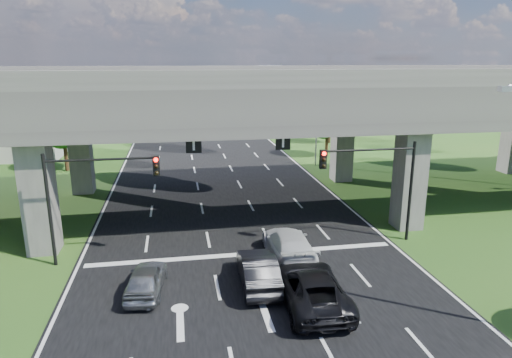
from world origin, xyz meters
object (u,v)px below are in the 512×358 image
object	(u,v)px
signal_left	(91,187)
car_trailing	(311,288)
streetlight_beyond	(278,95)
signal_right	(377,174)
car_silver	(146,279)
car_dark	(258,270)
streetlight_far	(313,108)
car_white	(289,245)

from	to	relation	value
signal_left	car_trailing	xyz separation A→B (m)	(9.97, -6.20, -3.36)
signal_left	streetlight_beyond	bearing A→B (deg)	63.57
signal_right	car_trailing	distance (m)	9.05
car_silver	car_dark	world-z (taller)	car_dark
signal_right	streetlight_beyond	bearing A→B (deg)	86.39
streetlight_beyond	car_trailing	world-z (taller)	streetlight_beyond
car_silver	signal_right	bearing A→B (deg)	-156.55
signal_right	car_trailing	world-z (taller)	signal_right
signal_left	streetlight_far	bearing A→B (deg)	48.22
signal_right	car_silver	xyz separation A→B (m)	(-12.90, -3.87, -3.48)
streetlight_far	signal_left	bearing A→B (deg)	-131.78
car_white	car_silver	bearing A→B (deg)	20.12
car_dark	car_white	world-z (taller)	car_white
signal_right	car_trailing	xyz separation A→B (m)	(-5.67, -6.20, -3.36)
streetlight_far	car_silver	distance (m)	28.80
signal_left	car_dark	size ratio (longest dim) A/B	1.27
signal_left	car_trailing	world-z (taller)	signal_left
streetlight_far	car_silver	size ratio (longest dim) A/B	2.50
car_dark	car_trailing	xyz separation A→B (m)	(2.01, -2.14, 0.02)
signal_left	car_white	bearing A→B (deg)	-8.23
signal_left	car_white	world-z (taller)	signal_left
signal_right	streetlight_far	bearing A→B (deg)	83.53
streetlight_far	car_white	xyz separation A→B (m)	(-7.78, -21.52, -5.01)
signal_left	streetlight_far	world-z (taller)	streetlight_far
streetlight_far	streetlight_beyond	xyz separation A→B (m)	(0.00, 16.00, 0.00)
streetlight_far	car_trailing	distance (m)	27.89
signal_right	streetlight_beyond	size ratio (longest dim) A/B	0.60
signal_right	streetlight_beyond	distance (m)	36.17
streetlight_far	car_dark	xyz separation A→B (m)	(-9.96, -24.12, -5.04)
car_trailing	signal_left	bearing A→B (deg)	-29.39
streetlight_beyond	car_silver	size ratio (longest dim) A/B	2.50
car_silver	car_trailing	distance (m)	7.60
streetlight_beyond	car_trailing	size ratio (longest dim) A/B	1.74
car_trailing	streetlight_beyond	bearing A→B (deg)	-98.20
car_silver	car_trailing	xyz separation A→B (m)	(7.23, -2.32, 0.12)
car_silver	car_white	xyz separation A→B (m)	(7.40, 2.41, 0.13)
streetlight_far	car_white	world-z (taller)	streetlight_far
streetlight_beyond	car_white	xyz separation A→B (m)	(-7.78, -37.52, -5.01)
signal_right	car_white	world-z (taller)	signal_right
car_silver	car_white	distance (m)	7.78
car_dark	car_white	size ratio (longest dim) A/B	0.85
car_trailing	car_silver	bearing A→B (deg)	-15.34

